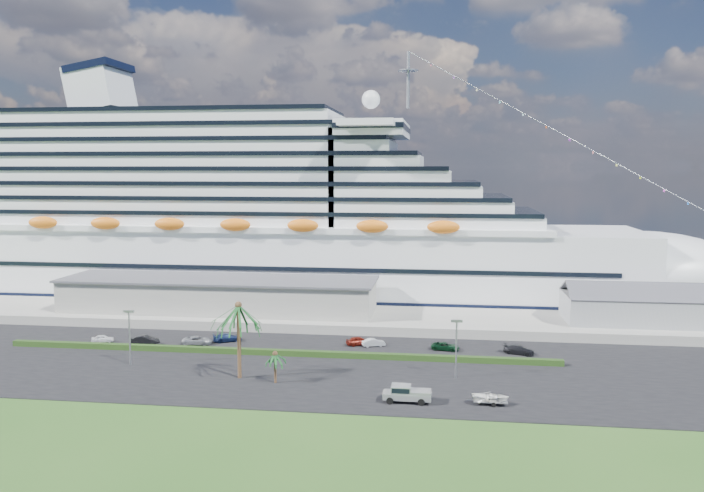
# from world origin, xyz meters

# --- Properties ---
(ground) EXTENTS (420.00, 420.00, 0.00)m
(ground) POSITION_xyz_m (0.00, 0.00, 0.00)
(ground) COLOR #2A551C
(ground) RESTS_ON ground
(asphalt_lot) EXTENTS (140.00, 38.00, 0.12)m
(asphalt_lot) POSITION_xyz_m (0.00, 11.00, 0.06)
(asphalt_lot) COLOR black
(asphalt_lot) RESTS_ON ground
(wharf) EXTENTS (240.00, 20.00, 1.80)m
(wharf) POSITION_xyz_m (0.00, 40.00, 0.90)
(wharf) COLOR gray
(wharf) RESTS_ON ground
(water) EXTENTS (420.00, 160.00, 0.02)m
(water) POSITION_xyz_m (0.00, 130.00, 0.01)
(water) COLOR black
(water) RESTS_ON ground
(cruise_ship) EXTENTS (191.00, 38.00, 54.00)m
(cruise_ship) POSITION_xyz_m (-21.53, 64.00, 16.69)
(cruise_ship) COLOR silver
(cruise_ship) RESTS_ON ground
(terminal_building) EXTENTS (61.00, 15.00, 6.30)m
(terminal_building) POSITION_xyz_m (-25.00, 40.00, 5.01)
(terminal_building) COLOR gray
(terminal_building) RESTS_ON wharf
(port_shed) EXTENTS (24.00, 12.31, 7.37)m
(port_shed) POSITION_xyz_m (52.00, 40.00, 4.40)
(port_shed) COLOR gray
(port_shed) RESTS_ON wharf
(hedge) EXTENTS (88.00, 1.10, 0.90)m
(hedge) POSITION_xyz_m (-8.00, 16.00, 0.57)
(hedge) COLOR black
(hedge) RESTS_ON asphalt_lot
(lamp_post_left) EXTENTS (1.60, 0.35, 8.27)m
(lamp_post_left) POSITION_xyz_m (-28.00, 8.00, 5.34)
(lamp_post_left) COLOR gray
(lamp_post_left) RESTS_ON asphalt_lot
(lamp_post_right) EXTENTS (1.60, 0.35, 8.27)m
(lamp_post_right) POSITION_xyz_m (20.00, 8.00, 5.34)
(lamp_post_right) COLOR gray
(lamp_post_right) RESTS_ON asphalt_lot
(palm_tall) EXTENTS (8.82, 8.82, 11.13)m
(palm_tall) POSITION_xyz_m (-10.00, 4.00, 9.20)
(palm_tall) COLOR #47301E
(palm_tall) RESTS_ON ground
(palm_short) EXTENTS (3.53, 3.53, 4.56)m
(palm_short) POSITION_xyz_m (-4.50, 2.50, 3.67)
(palm_short) COLOR #47301E
(palm_short) RESTS_ON ground
(parked_car_0) EXTENTS (3.87, 2.56, 1.22)m
(parked_car_0) POSITION_xyz_m (-38.64, 19.99, 0.73)
(parked_car_0) COLOR white
(parked_car_0) RESTS_ON asphalt_lot
(parked_car_1) EXTENTS (4.49, 1.66, 1.47)m
(parked_car_1) POSITION_xyz_m (-30.88, 19.55, 0.85)
(parked_car_1) COLOR black
(parked_car_1) RESTS_ON asphalt_lot
(parked_car_2) EXTENTS (5.13, 2.85, 1.36)m
(parked_car_2) POSITION_xyz_m (-22.31, 20.67, 0.80)
(parked_car_2) COLOR #999BA1
(parked_car_2) RESTS_ON asphalt_lot
(parked_car_3) EXTENTS (5.17, 3.80, 1.39)m
(parked_car_3) POSITION_xyz_m (-17.96, 23.16, 0.82)
(parked_car_3) COLOR #15224B
(parked_car_3) RESTS_ON asphalt_lot
(parked_car_4) EXTENTS (4.66, 3.26, 1.47)m
(parked_car_4) POSITION_xyz_m (4.42, 23.75, 0.86)
(parked_car_4) COLOR maroon
(parked_car_4) RESTS_ON asphalt_lot
(parked_car_5) EXTENTS (4.04, 2.55, 1.26)m
(parked_car_5) POSITION_xyz_m (6.85, 23.36, 0.75)
(parked_car_5) COLOR silver
(parked_car_5) RESTS_ON asphalt_lot
(parked_car_6) EXTENTS (4.80, 2.81, 1.26)m
(parked_car_6) POSITION_xyz_m (18.60, 22.52, 0.75)
(parked_car_6) COLOR black
(parked_car_6) RESTS_ON asphalt_lot
(parked_car_7) EXTENTS (5.20, 3.54, 1.40)m
(parked_car_7) POSITION_xyz_m (30.07, 21.70, 0.82)
(parked_car_7) COLOR black
(parked_car_7) RESTS_ON asphalt_lot
(pickup_truck) EXTENTS (6.09, 2.44, 2.14)m
(pickup_truck) POSITION_xyz_m (13.66, -2.92, 1.30)
(pickup_truck) COLOR black
(pickup_truck) RESTS_ON asphalt_lot
(boat_trailer) EXTENTS (5.20, 3.33, 1.50)m
(boat_trailer) POSITION_xyz_m (24.06, -2.55, 1.11)
(boat_trailer) COLOR gray
(boat_trailer) RESTS_ON asphalt_lot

